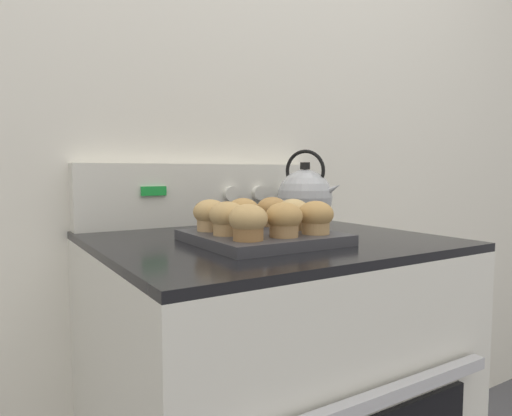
% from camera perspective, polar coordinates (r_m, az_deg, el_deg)
% --- Properties ---
extents(wall_back, '(8.00, 0.05, 2.40)m').
position_cam_1_polar(wall_back, '(1.38, -7.45, 10.27)').
color(wall_back, silver).
rests_on(wall_back, ground_plane).
extents(control_panel, '(0.73, 0.07, 0.17)m').
position_cam_1_polar(control_panel, '(1.33, -6.33, 1.75)').
color(control_panel, silver).
rests_on(control_panel, stove_range).
extents(muffin_pan, '(0.29, 0.29, 0.02)m').
position_cam_1_polar(muffin_pan, '(0.98, 0.78, -3.68)').
color(muffin_pan, '#38383D').
rests_on(muffin_pan, stove_range).
extents(muffin_r0_c0, '(0.07, 0.07, 0.07)m').
position_cam_1_polar(muffin_r0_c0, '(0.86, -0.98, -1.76)').
color(muffin_r0_c0, olive).
rests_on(muffin_r0_c0, muffin_pan).
extents(muffin_r0_c1, '(0.07, 0.07, 0.07)m').
position_cam_1_polar(muffin_r0_c1, '(0.91, 3.52, -1.44)').
color(muffin_r0_c1, '#A37A4C').
rests_on(muffin_r0_c1, muffin_pan).
extents(muffin_r0_c2, '(0.07, 0.07, 0.07)m').
position_cam_1_polar(muffin_r0_c2, '(0.96, 7.47, -1.15)').
color(muffin_r0_c2, tan).
rests_on(muffin_r0_c2, muffin_pan).
extents(muffin_r1_c0, '(0.07, 0.07, 0.07)m').
position_cam_1_polar(muffin_r1_c0, '(0.94, -3.62, -1.26)').
color(muffin_r1_c0, tan).
rests_on(muffin_r1_c0, muffin_pan).
extents(muffin_r1_c2, '(0.07, 0.07, 0.07)m').
position_cam_1_polar(muffin_r1_c2, '(1.02, 4.65, -0.76)').
color(muffin_r1_c2, tan).
rests_on(muffin_r1_c2, muffin_pan).
extents(muffin_r2_c0, '(0.07, 0.07, 0.07)m').
position_cam_1_polar(muffin_r2_c0, '(1.01, -5.75, -0.86)').
color(muffin_r2_c0, tan).
rests_on(muffin_r2_c0, muffin_pan).
extents(muffin_r2_c1, '(0.07, 0.07, 0.07)m').
position_cam_1_polar(muffin_r2_c1, '(1.05, -1.63, -0.61)').
color(muffin_r2_c1, olive).
rests_on(muffin_r2_c1, muffin_pan).
extents(muffin_r2_c2, '(0.07, 0.07, 0.07)m').
position_cam_1_polar(muffin_r2_c2, '(1.09, 2.04, -0.41)').
color(muffin_r2_c2, '#A37A4C').
rests_on(muffin_r2_c2, muffin_pan).
extents(tea_kettle, '(0.16, 0.19, 0.21)m').
position_cam_1_polar(tea_kettle, '(1.31, 6.18, 1.52)').
color(tea_kettle, '#ADAFB5').
rests_on(tea_kettle, stove_range).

